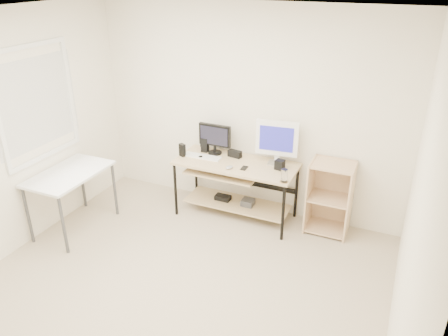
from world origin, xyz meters
TOP-DOWN VIEW (x-y plane):
  - room at (-0.14, 0.04)m, footprint 4.01×4.01m
  - desk at (-0.03, 1.66)m, footprint 1.50×0.65m
  - side_table at (-1.68, 0.60)m, footprint 0.60×1.00m
  - shelf_unit at (1.15, 1.82)m, footprint 0.50×0.40m
  - black_monitor at (-0.36, 1.81)m, footprint 0.43×0.18m
  - white_imac at (0.45, 1.83)m, footprint 0.51×0.16m
  - keyboard at (-0.46, 1.64)m, footprint 0.49×0.15m
  - mouse at (-0.01, 1.46)m, footprint 0.10×0.12m
  - center_speaker at (-0.08, 1.81)m, footprint 0.18×0.10m
  - speaker_left at (-0.50, 1.82)m, footprint 0.10×0.10m
  - speaker_right at (0.54, 1.69)m, footprint 0.11×0.11m
  - audio_controller at (-0.70, 1.57)m, footprint 0.10×0.08m
  - volume_puck at (-0.46, 1.61)m, footprint 0.05×0.05m
  - smartphone at (0.15, 1.54)m, footprint 0.07×0.12m
  - coaster at (0.69, 1.39)m, footprint 0.13×0.13m
  - drinking_glass at (0.69, 1.39)m, footprint 0.10×0.10m

SIDE VIEW (x-z plane):
  - shelf_unit at x=1.15m, z-range 0.00..0.90m
  - desk at x=-0.03m, z-range 0.16..0.91m
  - side_table at x=-1.68m, z-range 0.30..1.05m
  - coaster at x=0.69m, z-range 0.75..0.76m
  - smartphone at x=0.15m, z-range 0.75..0.76m
  - keyboard at x=-0.46m, z-range 0.75..0.77m
  - volume_puck at x=-0.46m, z-range 0.75..0.77m
  - mouse at x=-0.01m, z-range 0.75..0.79m
  - center_speaker at x=-0.08m, z-range 0.75..0.84m
  - speaker_right at x=0.54m, z-range 0.75..0.87m
  - audio_controller at x=-0.70m, z-range 0.75..0.91m
  - drinking_glass at x=0.69m, z-range 0.76..0.91m
  - speaker_left at x=-0.50m, z-range 0.75..0.94m
  - black_monitor at x=-0.36m, z-range 0.78..1.17m
  - white_imac at x=0.45m, z-range 0.79..1.34m
  - room at x=-0.14m, z-range 0.01..2.63m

